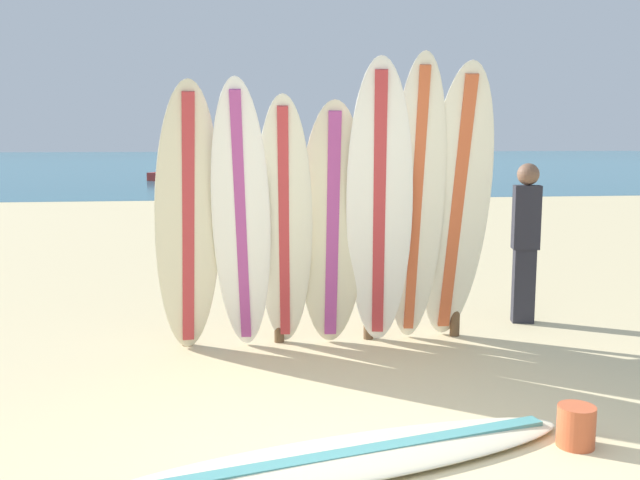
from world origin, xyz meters
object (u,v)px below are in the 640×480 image
(surfboard_leaning_center_left, at_px, (284,228))
(surfboard_leaning_center_right, at_px, (379,211))
(surfboard_lying_on_sand, at_px, (345,459))
(surfboard_leaning_far_right, at_px, (456,210))
(surfboard_leaning_right, at_px, (416,207))
(small_boat_offshore, at_px, (182,175))
(surfboard_leaning_far_left, at_px, (188,223))
(beachgoer_standing, at_px, (526,236))
(sand_bucket, at_px, (576,426))
(surfboard_leaning_left, at_px, (241,222))
(surfboard_rack, at_px, (324,265))
(surfboard_leaning_center, at_px, (332,228))

(surfboard_leaning_center_left, bearing_deg, surfboard_leaning_center_right, -5.01)
(surfboard_leaning_center_left, height_order, surfboard_leaning_center_right, surfboard_leaning_center_right)
(surfboard_leaning_center_right, xyz_separation_m, surfboard_lying_on_sand, (-0.61, -2.01, -1.19))
(surfboard_leaning_far_right, height_order, surfboard_lying_on_sand, surfboard_leaning_far_right)
(surfboard_leaning_right, height_order, small_boat_offshore, surfboard_leaning_right)
(surfboard_leaning_far_right, bearing_deg, surfboard_leaning_center_left, 179.64)
(surfboard_leaning_center_right, distance_m, surfboard_leaning_right, 0.32)
(surfboard_leaning_far_left, xyz_separation_m, surfboard_lying_on_sand, (0.96, -2.07, -1.10))
(surfboard_leaning_center_left, xyz_separation_m, surfboard_leaning_center_right, (0.79, -0.07, 0.14))
(beachgoer_standing, relative_size, sand_bucket, 6.37)
(surfboard_leaning_far_left, distance_m, surfboard_leaning_left, 0.43)
(surfboard_rack, distance_m, surfboard_leaning_far_left, 1.31)
(surfboard_leaning_center_left, relative_size, small_boat_offshore, 0.72)
(surfboard_leaning_far_left, relative_size, surfboard_leaning_far_right, 0.94)
(surfboard_leaning_center, height_order, surfboard_leaning_right, surfboard_leaning_right)
(small_boat_offshore, bearing_deg, beachgoer_standing, -78.53)
(surfboard_leaning_center_right, height_order, beachgoer_standing, surfboard_leaning_center_right)
(surfboard_rack, distance_m, surfboard_lying_on_sand, 2.55)
(beachgoer_standing, relative_size, small_boat_offshore, 0.52)
(surfboard_leaning_far_left, xyz_separation_m, surfboard_leaning_center, (1.20, 0.10, -0.07))
(surfboard_leaning_left, bearing_deg, surfboard_leaning_center_left, 9.63)
(surfboard_leaning_center_left, relative_size, surfboard_leaning_center_right, 0.89)
(surfboard_leaning_left, xyz_separation_m, surfboard_leaning_far_right, (1.81, 0.05, 0.07))
(surfboard_leaning_right, bearing_deg, surfboard_leaning_center_left, 178.57)
(surfboard_leaning_center, distance_m, surfboard_leaning_center_right, 0.43)
(surfboard_leaning_far_left, height_order, surfboard_leaning_left, surfboard_leaning_left)
(surfboard_leaning_far_right, xyz_separation_m, sand_bucket, (0.11, -2.00, -1.09))
(surfboard_leaning_far_left, bearing_deg, surfboard_leaning_far_right, 0.09)
(surfboard_leaning_right, xyz_separation_m, surfboard_lying_on_sand, (-0.93, -2.05, -1.21))
(surfboard_leaning_far_left, distance_m, sand_bucket, 3.25)
(sand_bucket, bearing_deg, surfboard_leaning_center_left, 128.07)
(surfboard_leaning_center_left, distance_m, surfboard_leaning_far_right, 1.47)
(surfboard_rack, xyz_separation_m, surfboard_leaning_far_right, (1.08, -0.39, 0.52))
(beachgoer_standing, bearing_deg, surfboard_leaning_right, -149.09)
(surfboard_leaning_center_left, height_order, beachgoer_standing, surfboard_leaning_center_left)
(surfboard_rack, distance_m, surfboard_leaning_center, 0.48)
(surfboard_lying_on_sand, bearing_deg, sand_bucket, 2.73)
(surfboard_leaning_center_left, relative_size, surfboard_leaning_center, 1.02)
(surfboard_leaning_center_left, relative_size, sand_bucket, 8.72)
(surfboard_leaning_right, relative_size, surfboard_leaning_far_right, 1.03)
(surfboard_leaning_far_left, xyz_separation_m, surfboard_leaning_center_right, (1.57, -0.06, 0.09))
(beachgoer_standing, height_order, small_boat_offshore, beachgoer_standing)
(surfboard_rack, relative_size, surfboard_leaning_far_right, 1.05)
(surfboard_leaning_left, height_order, beachgoer_standing, surfboard_leaning_left)
(surfboard_leaning_right, xyz_separation_m, surfboard_leaning_far_right, (0.35, 0.02, -0.03))
(surfboard_leaning_far_left, height_order, small_boat_offshore, surfboard_leaning_far_left)
(surfboard_rack, relative_size, surfboard_leaning_center, 1.20)
(surfboard_rack, height_order, small_boat_offshore, surfboard_rack)
(surfboard_leaning_far_left, bearing_deg, surfboard_leaning_right, -0.45)
(surfboard_leaning_center, relative_size, surfboard_leaning_right, 0.86)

